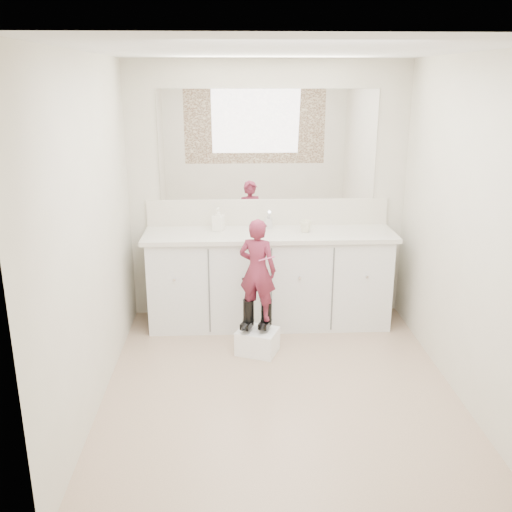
{
  "coord_description": "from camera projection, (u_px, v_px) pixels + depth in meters",
  "views": [
    {
      "loc": [
        -0.34,
        -3.78,
        2.24
      ],
      "look_at": [
        -0.15,
        0.63,
        0.85
      ],
      "focal_mm": 40.0,
      "sensor_mm": 36.0,
      "label": 1
    }
  ],
  "objects": [
    {
      "name": "backsplash",
      "position": [
        268.0,
        212.0,
        5.4
      ],
      "size": [
        2.28,
        0.03,
        0.25
      ],
      "primitive_type": "cube",
      "color": "beige",
      "rests_on": "countertop"
    },
    {
      "name": "wall_back",
      "position": [
        268.0,
        193.0,
        5.36
      ],
      "size": [
        2.6,
        0.0,
        2.6
      ],
      "primitive_type": "plane",
      "rotation": [
        1.57,
        0.0,
        0.0
      ],
      "color": "beige",
      "rests_on": "floor"
    },
    {
      "name": "boot_right",
      "position": [
        266.0,
        314.0,
        4.77
      ],
      "size": [
        0.16,
        0.2,
        0.27
      ],
      "primitive_type": null,
      "rotation": [
        0.0,
        0.0,
        -0.38
      ],
      "color": "black",
      "rests_on": "step_stool"
    },
    {
      "name": "mirror",
      "position": [
        268.0,
        145.0,
        5.22
      ],
      "size": [
        2.0,
        0.02,
        1.0
      ],
      "primitive_type": "cube",
      "color": "white",
      "rests_on": "wall_back"
    },
    {
      "name": "step_stool",
      "position": [
        258.0,
        341.0,
        4.82
      ],
      "size": [
        0.4,
        0.37,
        0.2
      ],
      "primitive_type": "cube",
      "rotation": [
        0.0,
        0.0,
        -0.38
      ],
      "color": "white",
      "rests_on": "floor"
    },
    {
      "name": "wall_front",
      "position": [
        311.0,
        324.0,
        2.5
      ],
      "size": [
        2.6,
        0.0,
        2.6
      ],
      "primitive_type": "plane",
      "rotation": [
        -1.57,
        0.0,
        0.0
      ],
      "color": "beige",
      "rests_on": "floor"
    },
    {
      "name": "soap_bottle",
      "position": [
        218.0,
        219.0,
        5.21
      ],
      "size": [
        0.12,
        0.12,
        0.21
      ],
      "primitive_type": "imported",
      "rotation": [
        0.0,
        0.0,
        -0.32
      ],
      "color": "white",
      "rests_on": "countertop"
    },
    {
      "name": "toothbrush",
      "position": [
        267.0,
        259.0,
        4.54
      ],
      "size": [
        0.13,
        0.06,
        0.06
      ],
      "primitive_type": "cylinder",
      "rotation": [
        0.0,
        1.22,
        -0.38
      ],
      "color": "#DA548E",
      "rests_on": "toddler"
    },
    {
      "name": "ceiling",
      "position": [
        284.0,
        50.0,
        3.57
      ],
      "size": [
        3.0,
        3.0,
        0.0
      ],
      "primitive_type": "plane",
      "rotation": [
        3.14,
        0.0,
        0.0
      ],
      "color": "white",
      "rests_on": "wall_back"
    },
    {
      "name": "floor",
      "position": [
        279.0,
        388.0,
        4.29
      ],
      "size": [
        3.0,
        3.0,
        0.0
      ],
      "primitive_type": "plane",
      "color": "#947A61",
      "rests_on": "ground"
    },
    {
      "name": "countertop",
      "position": [
        270.0,
        235.0,
        5.18
      ],
      "size": [
        2.28,
        0.58,
        0.04
      ],
      "primitive_type": "cube",
      "color": "beige",
      "rests_on": "vanity_cabinet"
    },
    {
      "name": "wall_left",
      "position": [
        91.0,
        237.0,
        3.87
      ],
      "size": [
        0.0,
        3.0,
        3.0
      ],
      "primitive_type": "plane",
      "rotation": [
        1.57,
        0.0,
        1.57
      ],
      "color": "beige",
      "rests_on": "floor"
    },
    {
      "name": "vanity_cabinet",
      "position": [
        269.0,
        280.0,
        5.33
      ],
      "size": [
        2.2,
        0.55,
        0.85
      ],
      "primitive_type": "cube",
      "color": "silver",
      "rests_on": "floor"
    },
    {
      "name": "dot_panel",
      "position": [
        314.0,
        224.0,
        2.37
      ],
      "size": [
        2.0,
        0.01,
        1.2
      ],
      "primitive_type": "cube",
      "color": "#472819",
      "rests_on": "wall_front"
    },
    {
      "name": "boot_left",
      "position": [
        248.0,
        315.0,
        4.77
      ],
      "size": [
        0.16,
        0.2,
        0.27
      ],
      "primitive_type": null,
      "rotation": [
        0.0,
        0.0,
        -0.38
      ],
      "color": "black",
      "rests_on": "step_stool"
    },
    {
      "name": "faucet",
      "position": [
        268.0,
        223.0,
        5.32
      ],
      "size": [
        0.08,
        0.08,
        0.1
      ],
      "primitive_type": "cylinder",
      "color": "silver",
      "rests_on": "countertop"
    },
    {
      "name": "toddler",
      "position": [
        257.0,
        270.0,
        4.65
      ],
      "size": [
        0.37,
        0.31,
        0.86
      ],
      "primitive_type": "imported",
      "rotation": [
        0.0,
        0.0,
        2.76
      ],
      "color": "#A53255",
      "rests_on": "step_stool"
    },
    {
      "name": "cup",
      "position": [
        305.0,
        226.0,
        5.18
      ],
      "size": [
        0.14,
        0.14,
        0.1
      ],
      "primitive_type": "imported",
      "rotation": [
        0.0,
        0.0,
        -0.3
      ],
      "color": "beige",
      "rests_on": "countertop"
    },
    {
      "name": "wall_right",
      "position": [
        467.0,
        232.0,
        3.98
      ],
      "size": [
        0.0,
        3.0,
        3.0
      ],
      "primitive_type": "plane",
      "rotation": [
        1.57,
        0.0,
        -1.57
      ],
      "color": "beige",
      "rests_on": "floor"
    }
  ]
}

